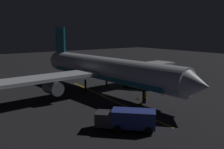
% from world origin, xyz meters
% --- Properties ---
extents(ground_plane, '(180.00, 180.00, 0.20)m').
position_xyz_m(ground_plane, '(0.00, 0.00, -0.10)').
color(ground_plane, black).
extents(apron_guide_stripe, '(2.85, 28.58, 0.01)m').
position_xyz_m(apron_guide_stripe, '(2.01, 4.00, 0.00)').
color(apron_guide_stripe, gold).
rests_on(apron_guide_stripe, ground_plane).
extents(airliner, '(39.47, 40.38, 11.61)m').
position_xyz_m(airliner, '(0.05, -0.62, 4.05)').
color(airliner, silver).
rests_on(airliner, ground_plane).
extents(baggage_truck, '(6.05, 6.07, 2.31)m').
position_xyz_m(baggage_truck, '(7.87, 15.65, 1.22)').
color(baggage_truck, navy).
rests_on(baggage_truck, ground_plane).
extents(catering_truck, '(4.96, 6.31, 2.26)m').
position_xyz_m(catering_truck, '(-6.89, 0.89, 1.19)').
color(catering_truck, gold).
rests_on(catering_truck, ground_plane).
extents(ground_crew_worker, '(0.40, 0.40, 1.74)m').
position_xyz_m(ground_crew_worker, '(-0.92, 9.20, 0.89)').
color(ground_crew_worker, black).
rests_on(ground_crew_worker, ground_plane).
extents(traffic_cone_near_left, '(0.50, 0.50, 0.55)m').
position_xyz_m(traffic_cone_near_left, '(-1.63, 6.92, 0.25)').
color(traffic_cone_near_left, '#EA590F').
rests_on(traffic_cone_near_left, ground_plane).
extents(traffic_cone_near_right, '(0.50, 0.50, 0.55)m').
position_xyz_m(traffic_cone_near_right, '(-0.06, 9.42, 0.25)').
color(traffic_cone_near_right, '#EA590F').
rests_on(traffic_cone_near_right, ground_plane).
extents(traffic_cone_under_wing, '(0.50, 0.50, 0.55)m').
position_xyz_m(traffic_cone_under_wing, '(-6.92, 7.37, 0.25)').
color(traffic_cone_under_wing, '#EA590F').
rests_on(traffic_cone_under_wing, ground_plane).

